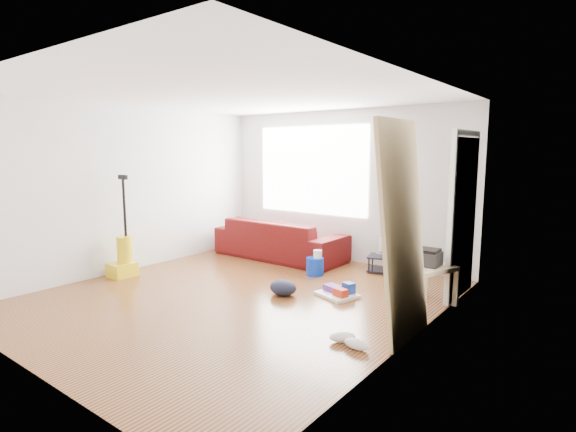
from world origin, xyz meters
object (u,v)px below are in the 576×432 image
Objects in this scene: side_table at (423,271)px; cleaning_tray at (338,292)px; bucket at (315,275)px; vacuum at (123,258)px; backpack at (283,295)px; sofa at (280,258)px; tv_stand at (390,264)px.

side_table is 1.34× the size of cleaning_tray.
bucket is 2.84m from vacuum.
backpack is 2.54m from vacuum.
side_table reaches higher than cleaning_tray.
sofa is 4.03× the size of cleaning_tray.
tv_stand is 3.98m from vacuum.
side_table reaches higher than tv_stand.
tv_stand is 1.96m from backpack.
bucket is at bearing 171.07° from side_table.
sofa is 3.01× the size of side_table.
backpack is (-0.58, -0.39, -0.05)m from cleaning_tray.
vacuum reaches higher than side_table.
side_table reaches higher than backpack.
sofa is 3.13× the size of tv_stand.
cleaning_tray reaches higher than backpack.
cleaning_tray is at bearing -158.48° from side_table.
side_table is (2.83, -0.81, 0.40)m from sofa.
vacuum is (-3.95, -1.48, -0.13)m from side_table.
side_table is 4.22m from vacuum.
side_table reaches higher than bucket.
bucket is (-0.84, -0.81, -0.13)m from tv_stand.
side_table is at bearing 163.97° from sofa.
tv_stand is at bearing 88.37° from cleaning_tray.
bucket is 0.18× the size of vacuum.
vacuum reaches higher than bucket.
side_table is at bearing 21.52° from cleaning_tray.
side_table reaches higher than sofa.
sofa is 8.85× the size of bucket.
bucket is at bearing 140.80° from cleaning_tray.
bucket is at bearing 153.61° from sofa.
tv_stand is at bearing 65.82° from backpack.
bucket is at bearing -152.51° from tv_stand.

